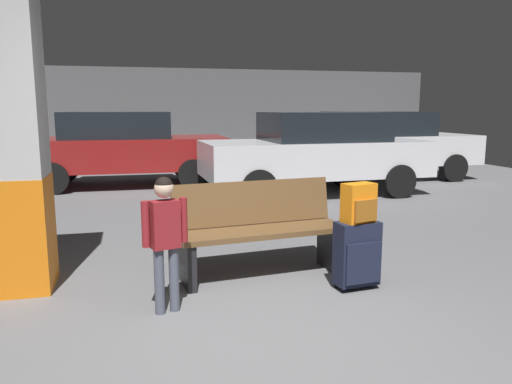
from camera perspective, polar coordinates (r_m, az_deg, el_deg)
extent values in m
cube|color=slate|center=(7.13, -6.82, -3.69)|extent=(18.00, 18.00, 0.10)
cube|color=#565658|center=(15.77, -11.15, 8.77)|extent=(18.00, 0.12, 2.80)
cube|color=orange|center=(4.82, -25.79, -4.31)|extent=(0.57, 0.57, 1.00)
cube|color=#B2B2B2|center=(4.71, -27.06, 12.55)|extent=(0.56, 0.56, 1.81)
cube|color=brown|center=(4.65, 0.74, -4.57)|extent=(1.64, 0.61, 0.05)
cube|color=brown|center=(4.83, -0.33, -1.19)|extent=(1.60, 0.29, 0.42)
cube|color=black|center=(4.52, -7.90, -8.18)|extent=(0.12, 0.41, 0.41)
cube|color=black|center=(5.01, 8.47, -6.39)|extent=(0.12, 0.41, 0.41)
cube|color=#191E33|center=(4.47, 11.51, -6.89)|extent=(0.40, 0.24, 0.56)
cube|color=#191E33|center=(4.40, 12.27, -8.01)|extent=(0.34, 0.06, 0.36)
cube|color=#A5A5AA|center=(4.47, 11.08, -3.34)|extent=(0.14, 0.04, 0.02)
cylinder|color=black|center=(4.56, 9.07, -10.51)|extent=(0.02, 0.05, 0.04)
cylinder|color=black|center=(4.72, 12.50, -9.91)|extent=(0.02, 0.05, 0.04)
cube|color=orange|center=(4.37, 11.71, -1.23)|extent=(0.31, 0.23, 0.34)
cube|color=#9E5918|center=(4.31, 12.51, -2.10)|extent=(0.23, 0.09, 0.19)
cylinder|color=black|center=(4.34, 11.78, 0.82)|extent=(0.06, 0.04, 0.02)
cylinder|color=#4C5160|center=(3.99, -9.41, -9.82)|extent=(0.08, 0.08, 0.52)
cylinder|color=#4C5160|center=(3.95, -11.05, -10.06)|extent=(0.08, 0.08, 0.52)
cube|color=maroon|center=(3.85, -10.42, -3.67)|extent=(0.24, 0.18, 0.37)
cylinder|color=maroon|center=(3.90, -8.32, -3.17)|extent=(0.06, 0.06, 0.35)
cylinder|color=maroon|center=(3.80, -12.59, -3.64)|extent=(0.06, 0.06, 0.35)
sphere|color=beige|center=(3.79, -10.54, 0.42)|extent=(0.15, 0.15, 0.15)
sphere|color=black|center=(3.79, -10.55, 0.73)|extent=(0.14, 0.14, 0.14)
cylinder|color=red|center=(3.92, -12.02, -3.21)|extent=(0.06, 0.06, 0.10)
cylinder|color=red|center=(3.90, -12.06, -2.13)|extent=(0.01, 0.01, 0.06)
cube|color=silver|center=(11.56, 14.31, 4.79)|extent=(4.13, 1.77, 0.64)
cube|color=black|center=(11.46, 13.77, 7.68)|extent=(2.13, 1.58, 0.52)
cylinder|color=black|center=(12.95, 17.53, 3.48)|extent=(0.60, 0.21, 0.60)
cylinder|color=black|center=(11.64, 21.76, 2.60)|extent=(0.60, 0.21, 0.60)
cylinder|color=black|center=(11.75, 6.77, 3.28)|extent=(0.60, 0.21, 0.60)
cylinder|color=black|center=(10.30, 10.10, 2.31)|extent=(0.60, 0.21, 0.60)
cube|color=silver|center=(9.26, 6.69, 3.90)|extent=(4.14, 1.81, 0.64)
cube|color=black|center=(9.28, 7.62, 7.48)|extent=(2.14, 1.59, 0.52)
cylinder|color=black|center=(8.14, 0.29, 0.55)|extent=(0.61, 0.22, 0.60)
cylinder|color=black|center=(9.67, -2.32, 1.98)|extent=(0.61, 0.22, 0.60)
cylinder|color=black|center=(9.19, 16.08, 1.22)|extent=(0.61, 0.22, 0.60)
cylinder|color=black|center=(10.57, 11.54, 2.45)|extent=(0.61, 0.22, 0.60)
cube|color=maroon|center=(10.55, -14.82, 4.33)|extent=(4.13, 1.77, 0.64)
cube|color=black|center=(10.52, -15.78, 7.44)|extent=(2.13, 1.58, 0.52)
cylinder|color=black|center=(11.42, -8.10, 3.07)|extent=(0.60, 0.21, 0.60)
cylinder|color=black|center=(9.84, -7.26, 2.05)|extent=(0.60, 0.21, 0.60)
cylinder|color=black|center=(11.49, -21.13, 2.56)|extent=(0.60, 0.21, 0.60)
cylinder|color=black|center=(9.92, -22.37, 1.46)|extent=(0.60, 0.21, 0.60)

